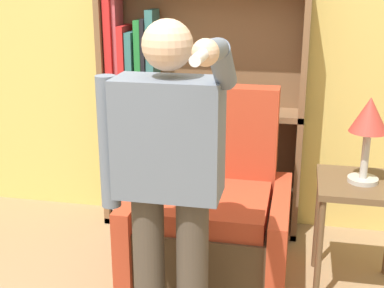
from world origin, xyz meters
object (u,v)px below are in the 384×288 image
table_lamp (369,122)px  armchair (211,219)px  side_table (360,201)px  person_standing (168,174)px  bookcase (174,114)px

table_lamp → armchair: bearing=178.3°
side_table → table_lamp: table_lamp is taller
person_standing → table_lamp: person_standing is taller
bookcase → table_lamp: size_ratio=3.61×
armchair → bookcase: bearing=120.3°
bookcase → armchair: bearing=-59.7°
bookcase → armchair: 0.88m
person_standing → side_table: person_standing is taller
armchair → person_standing: 0.94m
bookcase → armchair: size_ratio=1.54×
armchair → person_standing: (-0.07, -0.75, 0.57)m
person_standing → table_lamp: bearing=38.2°
person_standing → side_table: size_ratio=2.37×
armchair → table_lamp: size_ratio=2.35×
armchair → table_lamp: bearing=-1.7°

